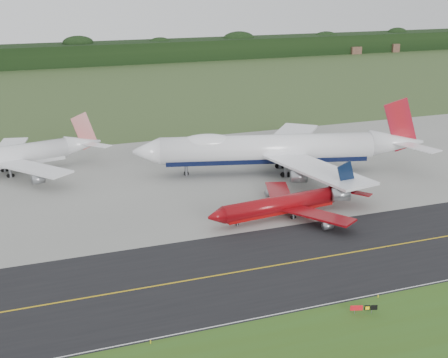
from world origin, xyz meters
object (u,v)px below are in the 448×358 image
jet_ba_747 (277,149)px  jet_red_737 (288,203)px  jet_star_tail (5,157)px  taxiway_sign (364,308)px

jet_ba_747 → jet_red_737: (-10.83, -28.98, -3.77)m
jet_ba_747 → jet_red_737: size_ratio=2.00×
jet_star_tail → taxiway_sign: (49.10, -93.58, -3.70)m
jet_star_tail → taxiway_sign: bearing=-62.3°
jet_ba_747 → jet_star_tail: size_ratio=1.44×
jet_star_tail → taxiway_sign: 105.74m
jet_ba_747 → taxiway_sign: jet_ba_747 is taller
jet_ba_747 → jet_star_tail: jet_ba_747 is taller
jet_star_tail → taxiway_sign: jet_star_tail is taller
jet_ba_747 → taxiway_sign: bearing=-104.4°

